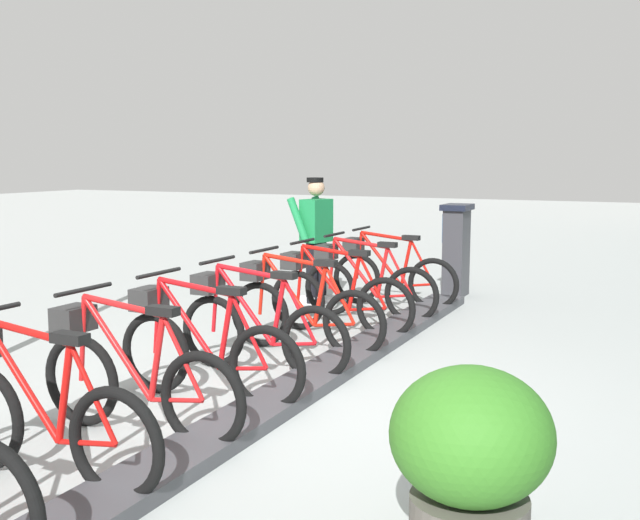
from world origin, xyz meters
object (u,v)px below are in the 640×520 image
(bike_docked_1, at_px, (364,284))
(bike_docked_5, at_px, (201,348))
(worker_near_rack, at_px, (316,235))
(bike_docked_7, at_px, (36,413))
(bike_docked_4, at_px, (255,326))
(bike_docked_2, at_px, (334,295))
(bike_docked_3, at_px, (299,309))
(payment_kiosk, at_px, (456,248))
(planter_bush, at_px, (470,458))
(bike_docked_0, at_px, (389,274))
(bike_docked_6, at_px, (130,375))

(bike_docked_1, xyz_separation_m, bike_docked_5, (0.00, 3.42, 0.00))
(bike_docked_5, relative_size, worker_near_rack, 1.04)
(bike_docked_7, relative_size, worker_near_rack, 1.04)
(bike_docked_1, xyz_separation_m, bike_docked_4, (0.00, 2.56, 0.00))
(bike_docked_5, xyz_separation_m, bike_docked_7, (0.00, 1.71, 0.00))
(bike_docked_2, distance_m, bike_docked_3, 0.85)
(payment_kiosk, xyz_separation_m, bike_docked_4, (0.57, 4.55, -0.24))
(planter_bush, bearing_deg, payment_kiosk, -74.08)
(bike_docked_0, xyz_separation_m, bike_docked_3, (0.00, 2.56, 0.00))
(bike_docked_3, distance_m, worker_near_rack, 2.59)
(bike_docked_4, bearing_deg, bike_docked_0, -90.00)
(bike_docked_3, xyz_separation_m, bike_docked_4, (0.00, 0.85, 0.00))
(bike_docked_1, distance_m, bike_docked_4, 2.56)
(bike_docked_3, relative_size, bike_docked_6, 1.00)
(bike_docked_1, bearing_deg, bike_docked_4, 90.00)
(bike_docked_6, distance_m, bike_docked_7, 0.85)
(bike_docked_0, height_order, bike_docked_5, same)
(worker_near_rack, bearing_deg, bike_docked_6, 100.94)
(bike_docked_1, height_order, bike_docked_4, same)
(bike_docked_5, bearing_deg, payment_kiosk, -96.04)
(bike_docked_0, bearing_deg, bike_docked_2, 90.00)
(bike_docked_3, relative_size, worker_near_rack, 1.04)
(bike_docked_2, distance_m, bike_docked_7, 4.27)
(payment_kiosk, distance_m, bike_docked_5, 5.44)
(bike_docked_0, height_order, planter_bush, bike_docked_0)
(bike_docked_3, relative_size, bike_docked_7, 1.00)
(bike_docked_5, relative_size, planter_bush, 1.77)
(bike_docked_0, bearing_deg, planter_bush, 113.70)
(bike_docked_7, bearing_deg, planter_bush, -176.44)
(bike_docked_4, distance_m, planter_bush, 3.51)
(planter_bush, bearing_deg, bike_docked_1, -62.78)
(payment_kiosk, xyz_separation_m, bike_docked_6, (0.57, 6.26, -0.24))
(bike_docked_3, bearing_deg, payment_kiosk, -98.80)
(bike_docked_2, distance_m, planter_bush, 4.84)
(planter_bush, bearing_deg, worker_near_rack, -58.02)
(bike_docked_1, height_order, planter_bush, bike_docked_1)
(bike_docked_3, xyz_separation_m, bike_docked_7, (0.00, 3.42, 0.00))
(bike_docked_5, bearing_deg, bike_docked_4, -90.00)
(bike_docked_7, distance_m, worker_near_rack, 5.87)
(payment_kiosk, bearing_deg, bike_docked_1, 73.94)
(bike_docked_3, bearing_deg, planter_bush, 128.10)
(bike_docked_3, relative_size, planter_bush, 1.77)
(bike_docked_2, bearing_deg, payment_kiosk, -101.38)
(bike_docked_7, bearing_deg, bike_docked_1, -90.00)
(bike_docked_1, relative_size, bike_docked_7, 1.00)
(bike_docked_2, height_order, planter_bush, bike_docked_2)
(bike_docked_1, bearing_deg, bike_docked_7, 90.00)
(bike_docked_5, relative_size, bike_docked_7, 1.00)
(bike_docked_2, xyz_separation_m, bike_docked_5, (0.00, 2.56, 0.00))
(payment_kiosk, relative_size, bike_docked_4, 0.74)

